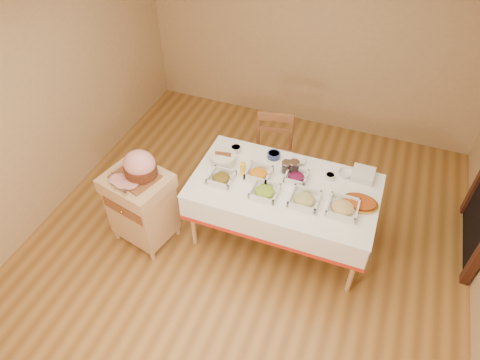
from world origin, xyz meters
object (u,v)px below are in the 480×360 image
(dining_table, at_px, (283,197))
(mustard_bottle, at_px, (243,168))
(butcher_cart, at_px, (141,204))
(preserve_jar_left, at_px, (286,167))
(dining_chair, at_px, (272,156))
(ham_on_board, at_px, (139,167))
(preserve_jar_right, at_px, (294,168))
(bread_basket, at_px, (223,158))
(plate_stack, at_px, (363,175))
(brass_platter, at_px, (360,203))

(dining_table, relative_size, mustard_bottle, 10.71)
(butcher_cart, xyz_separation_m, preserve_jar_left, (1.30, 0.71, 0.33))
(dining_chair, xyz_separation_m, ham_on_board, (-0.97, -1.16, 0.49))
(butcher_cart, relative_size, preserve_jar_left, 6.78)
(preserve_jar_right, height_order, bread_basket, preserve_jar_right)
(dining_table, xyz_separation_m, dining_chair, (-0.33, 0.68, -0.09))
(preserve_jar_right, bearing_deg, plate_stack, 14.22)
(preserve_jar_right, bearing_deg, dining_chair, 127.74)
(butcher_cart, bearing_deg, brass_platter, 14.14)
(mustard_bottle, distance_m, plate_stack, 1.19)
(preserve_jar_left, bearing_deg, brass_platter, -13.88)
(preserve_jar_left, bearing_deg, dining_chair, 120.53)
(mustard_bottle, xyz_separation_m, brass_platter, (1.17, -0.01, -0.06))
(butcher_cart, xyz_separation_m, ham_on_board, (0.04, 0.03, 0.50))
(preserve_jar_left, height_order, brass_platter, preserve_jar_left)
(butcher_cart, height_order, ham_on_board, ham_on_board)
(ham_on_board, xyz_separation_m, bread_basket, (0.61, 0.59, -0.18))
(dining_table, xyz_separation_m, preserve_jar_left, (-0.04, 0.20, 0.22))
(preserve_jar_left, bearing_deg, dining_table, -77.91)
(dining_chair, height_order, bread_basket, dining_chair)
(dining_table, distance_m, plate_stack, 0.82)
(ham_on_board, bearing_deg, butcher_cart, -141.93)
(dining_table, distance_m, bread_basket, 0.73)
(preserve_jar_left, distance_m, plate_stack, 0.76)
(mustard_bottle, xyz_separation_m, bread_basket, (-0.25, 0.09, -0.03))
(dining_table, bearing_deg, preserve_jar_left, 102.09)
(dining_table, distance_m, dining_chair, 0.76)
(dining_table, height_order, ham_on_board, ham_on_board)
(dining_table, distance_m, mustard_bottle, 0.50)
(ham_on_board, relative_size, preserve_jar_left, 3.44)
(mustard_bottle, relative_size, bread_basket, 0.63)
(preserve_jar_left, xyz_separation_m, plate_stack, (0.73, 0.19, -0.02))
(plate_stack, bearing_deg, bread_basket, -168.58)
(dining_chair, xyz_separation_m, bread_basket, (-0.36, -0.57, 0.31))
(dining_table, relative_size, plate_stack, 8.48)
(ham_on_board, xyz_separation_m, brass_platter, (2.02, 0.49, -0.21))
(dining_table, xyz_separation_m, preserve_jar_right, (0.03, 0.22, 0.22))
(plate_stack, bearing_deg, preserve_jar_right, -165.78)
(dining_chair, distance_m, preserve_jar_right, 0.66)
(dining_table, height_order, plate_stack, plate_stack)
(mustard_bottle, relative_size, brass_platter, 0.50)
(ham_on_board, relative_size, mustard_bottle, 2.58)
(ham_on_board, height_order, preserve_jar_left, ham_on_board)
(ham_on_board, bearing_deg, preserve_jar_right, 27.77)
(preserve_jar_left, xyz_separation_m, bread_basket, (-0.65, -0.09, -0.01))
(brass_platter, bearing_deg, butcher_cart, -165.86)
(butcher_cart, distance_m, bread_basket, 0.96)
(dining_chair, height_order, preserve_jar_left, dining_chair)
(butcher_cart, height_order, brass_platter, butcher_cart)
(dining_table, height_order, preserve_jar_right, preserve_jar_right)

